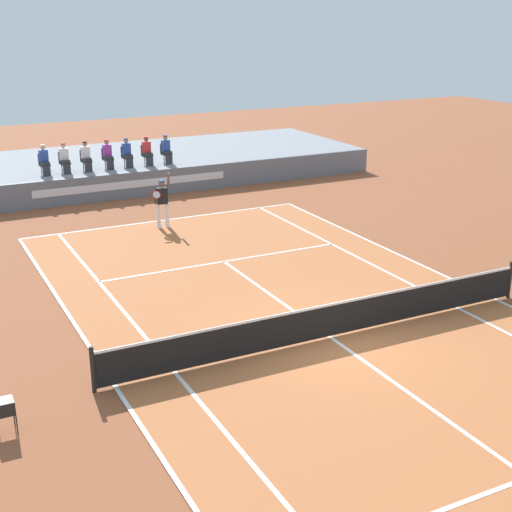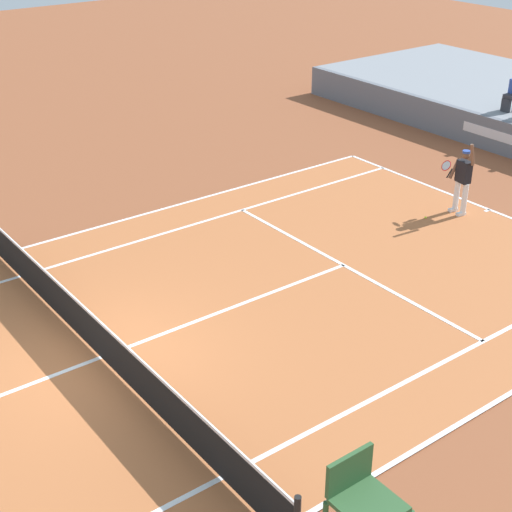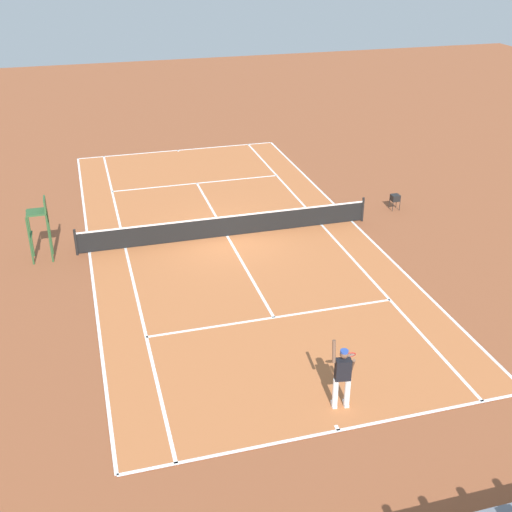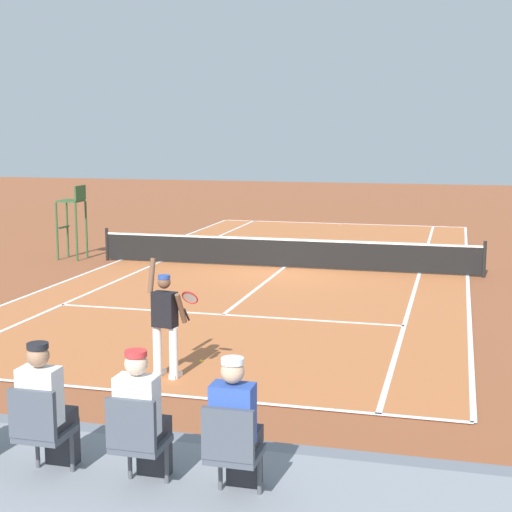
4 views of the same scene
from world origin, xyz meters
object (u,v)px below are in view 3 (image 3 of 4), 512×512
at_px(tennis_ball, 336,381).
at_px(umpire_chair, 39,221).
at_px(ball_hopper, 395,198).
at_px(tennis_player, 343,376).

height_order(tennis_ball, umpire_chair, umpire_chair).
bearing_deg(tennis_ball, ball_hopper, -123.48).
bearing_deg(tennis_player, umpire_chair, -55.71).
xyz_separation_m(tennis_player, umpire_chair, (7.52, -11.03, 0.56)).
relative_size(tennis_ball, umpire_chair, 0.03).
bearing_deg(tennis_player, ball_hopper, -122.24).
distance_m(tennis_player, ball_hopper, 13.98).
bearing_deg(ball_hopper, umpire_chair, 3.01).
height_order(tennis_ball, ball_hopper, ball_hopper).
xyz_separation_m(umpire_chair, ball_hopper, (-14.98, -0.79, -0.98)).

